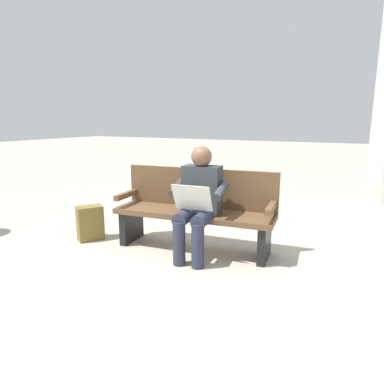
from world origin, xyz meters
The scene contains 4 objects.
ground_plane centered at (0.00, 0.00, 0.00)m, with size 40.00×40.00×0.00m, color #B7AD99.
bench_near centered at (0.01, -0.07, 0.46)m, with size 1.84×0.68×0.90m.
person_seated centered at (-0.14, 0.15, 0.63)m, with size 0.60×0.60×1.18m.
backpack centered at (1.27, 0.29, 0.21)m, with size 0.33×0.36×0.42m.
Camera 1 is at (-1.70, 3.28, 1.45)m, focal length 32.07 mm.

